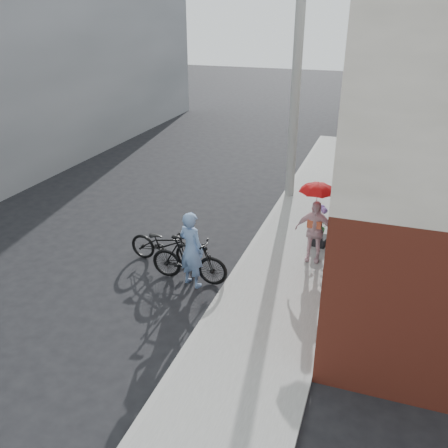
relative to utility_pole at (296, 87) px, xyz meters
The scene contains 11 objects.
ground 7.03m from the utility_pole, 100.39° to the right, with size 80.00×80.00×0.00m, color black.
sidewalk 5.37m from the utility_pole, 75.96° to the right, with size 2.20×24.00×0.12m, color gray.
curb 5.28m from the utility_pole, 92.29° to the right, with size 0.12×24.00×0.12m, color #9E9E99.
utility_pole is the anchor object (origin of this frame).
officer 6.47m from the utility_pole, 99.14° to the right, with size 0.64×0.42×1.75m, color #6B8DBF.
bike_left 6.26m from the utility_pole, 110.60° to the right, with size 0.65×1.85×0.97m, color black.
bike_right 6.52m from the utility_pole, 100.49° to the right, with size 0.51×1.80×1.08m, color black.
kimono_woman 5.03m from the utility_pole, 70.78° to the right, with size 0.89×0.37×1.52m, color beige.
parasol 4.55m from the utility_pole, 70.78° to the right, with size 0.81×0.81×0.71m, color red.
planter 4.79m from the utility_pole, 65.70° to the right, with size 0.42×0.42×0.22m, color black.
potted_plant 4.54m from the utility_pole, 65.70° to the right, with size 0.48×0.42×0.53m, color #27632E.
Camera 1 is at (3.81, -8.17, 5.67)m, focal length 38.00 mm.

